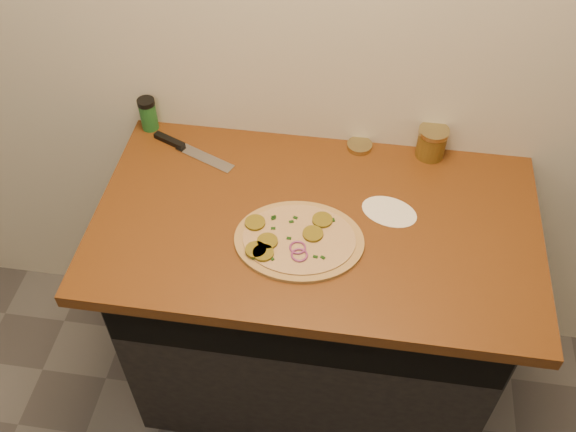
% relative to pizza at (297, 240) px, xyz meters
% --- Properties ---
extents(cabinet, '(1.10, 0.60, 0.86)m').
position_rel_pizza_xyz_m(cabinet, '(0.04, 0.12, -0.48)').
color(cabinet, black).
rests_on(cabinet, ground).
extents(countertop, '(1.20, 0.70, 0.04)m').
position_rel_pizza_xyz_m(countertop, '(0.04, 0.09, -0.03)').
color(countertop, '#603412').
rests_on(countertop, cabinet).
extents(pizza, '(0.35, 0.35, 0.02)m').
position_rel_pizza_xyz_m(pizza, '(0.00, 0.00, 0.00)').
color(pizza, tan).
rests_on(pizza, countertop).
extents(chefs_knife, '(0.27, 0.14, 0.02)m').
position_rel_pizza_xyz_m(chefs_knife, '(-0.38, 0.31, -0.00)').
color(chefs_knife, '#B7BAC1').
rests_on(chefs_knife, countertop).
extents(mason_jar_lid, '(0.10, 0.10, 0.02)m').
position_rel_pizza_xyz_m(mason_jar_lid, '(0.13, 0.39, -0.00)').
color(mason_jar_lid, tan).
rests_on(mason_jar_lid, countertop).
extents(salsa_jar, '(0.09, 0.09, 0.10)m').
position_rel_pizza_xyz_m(salsa_jar, '(0.34, 0.39, 0.04)').
color(salsa_jar, maroon).
rests_on(salsa_jar, countertop).
extents(spice_shaker, '(0.05, 0.05, 0.11)m').
position_rel_pizza_xyz_m(spice_shaker, '(-0.51, 0.39, 0.05)').
color(spice_shaker, '#1D5D26').
rests_on(spice_shaker, countertop).
extents(flour_spill, '(0.19, 0.19, 0.00)m').
position_rel_pizza_xyz_m(flour_spill, '(0.23, 0.14, -0.01)').
color(flour_spill, silver).
rests_on(flour_spill, countertop).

